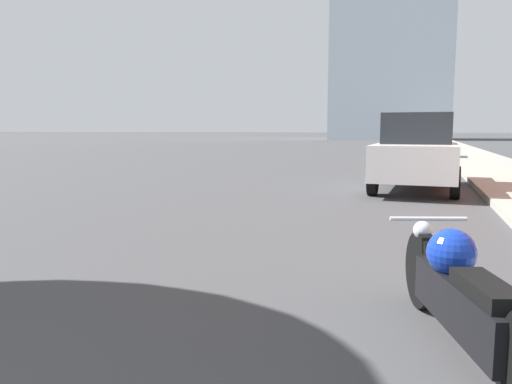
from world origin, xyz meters
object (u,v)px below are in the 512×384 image
object	(u,v)px
motorcycle	(462,295)
parked_car_white	(417,152)
parked_car_blue	(420,138)
parked_car_yellow	(418,142)

from	to	relation	value
motorcycle	parked_car_white	world-z (taller)	parked_car_white
parked_car_blue	motorcycle	bearing A→B (deg)	-92.43
motorcycle	parked_car_blue	bearing A→B (deg)	73.59
motorcycle	parked_car_white	xyz separation A→B (m)	(-0.29, 9.41, 0.53)
parked_car_white	parked_car_blue	distance (m)	23.54
parked_car_yellow	parked_car_white	bearing A→B (deg)	-86.37
motorcycle	parked_car_white	size ratio (longest dim) A/B	0.52
motorcycle	parked_car_white	bearing A→B (deg)	75.29
motorcycle	parked_car_yellow	distance (m)	22.57
parked_car_blue	parked_car_white	bearing A→B (deg)	-93.11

